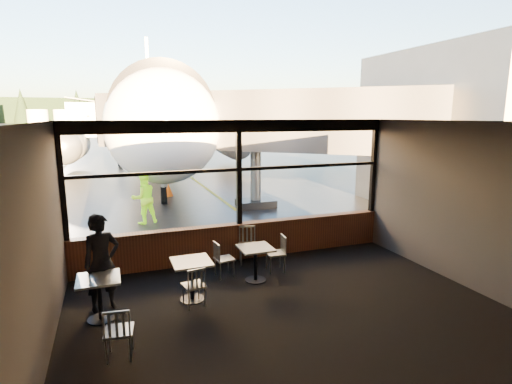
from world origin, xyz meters
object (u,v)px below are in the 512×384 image
cafe_table_near (256,264)px  passenger (102,263)px  airliner (152,82)px  jet_bridge (282,148)px  ground_crew (144,198)px  chair_near_w (224,259)px  cafe_table_left (100,299)px  cafe_table_mid (192,281)px  chair_near_n (248,246)px  chair_near_e (276,254)px  chair_mid_s (194,286)px  chair_left_s (119,331)px  cone_nose (169,190)px

cafe_table_near → passenger: (-3.12, -0.24, 0.53)m
airliner → jet_bridge: (3.45, -14.70, -3.57)m
ground_crew → chair_near_w: bearing=87.3°
chair_near_w → ground_crew: 5.54m
cafe_table_left → ground_crew: ground_crew is taller
cafe_table_mid → chair_near_n: (1.68, 1.50, 0.05)m
airliner → chair_near_w: bearing=-87.4°
cafe_table_mid → chair_near_e: chair_near_e is taller
jet_bridge → chair_near_e: jet_bridge is taller
airliner → chair_near_w: (-0.83, -21.20, -5.45)m
airliner → chair_mid_s: size_ratio=46.92×
cafe_table_mid → chair_near_w: 1.29m
cafe_table_mid → passenger: 1.72m
jet_bridge → chair_mid_s: (-5.22, -7.66, -1.89)m
cafe_table_left → chair_near_n: 3.78m
passenger → jet_bridge: bearing=27.7°
chair_mid_s → passenger: size_ratio=0.44×
chair_left_s → passenger: (-0.22, 1.73, 0.49)m
chair_near_w → cone_nose: 9.77m
airliner → cafe_table_mid: airliner is taller
cafe_table_left → chair_near_w: size_ratio=0.96×
jet_bridge → chair_near_e: 7.51m
jet_bridge → chair_near_w: 8.01m
airliner → cafe_table_near: 22.34m
jet_bridge → chair_near_e: bearing=-115.0°
chair_left_s → cone_nose: bearing=86.1°
airliner → chair_left_s: (-3.15, -23.62, -5.44)m
airliner → chair_near_w: airliner is taller
chair_left_s → ground_crew: ground_crew is taller
chair_mid_s → passenger: passenger is taller
cafe_table_left → passenger: size_ratio=0.44×
chair_mid_s → cafe_table_mid: bearing=77.1°
chair_near_n → chair_left_s: chair_near_n is taller
chair_near_n → ground_crew: size_ratio=0.53×
cafe_table_near → chair_left_s: (-2.90, -1.97, 0.04)m
cafe_table_near → passenger: bearing=-175.6°
cafe_table_mid → chair_left_s: chair_left_s is taller
cafe_table_left → chair_mid_s: 1.67m
passenger → cone_nose: (2.68, 10.46, -0.64)m
passenger → cone_nose: size_ratio=3.22×
cafe_table_near → cafe_table_mid: (-1.50, -0.45, 0.02)m
cafe_table_near → chair_near_e: bearing=29.6°
chair_mid_s → cone_nose: chair_mid_s is taller
cafe_table_near → passenger: passenger is taller
chair_near_n → cone_nose: (-0.63, 9.17, -0.17)m
airliner → cafe_table_near: bearing=-85.8°
chair_near_e → chair_mid_s: 2.39m
chair_near_n → passenger: size_ratio=0.50×
chair_mid_s → ground_crew: ground_crew is taller
chair_left_s → passenger: passenger is taller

